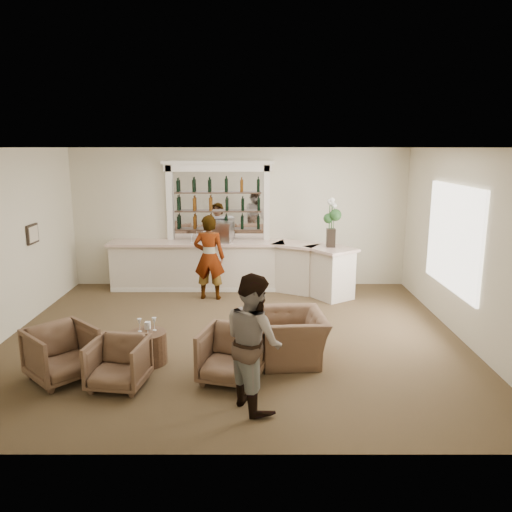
{
  "coord_description": "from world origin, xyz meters",
  "views": [
    {
      "loc": [
        0.4,
        -8.39,
        3.3
      ],
      "look_at": [
        0.4,
        0.9,
        1.28
      ],
      "focal_mm": 35.0,
      "sensor_mm": 36.0,
      "label": 1
    }
  ],
  "objects": [
    {
      "name": "wine_glass_bar_left",
      "position": [
        -0.86,
        2.98,
        1.25
      ],
      "size": [
        0.07,
        0.07,
        0.21
      ],
      "primitive_type": null,
      "color": "white",
      "rests_on": "bar_counter"
    },
    {
      "name": "flower_vase",
      "position": [
        2.05,
        2.48,
        1.75
      ],
      "size": [
        0.29,
        0.29,
        1.08
      ],
      "color": "black",
      "rests_on": "bar_counter"
    },
    {
      "name": "room_shell",
      "position": [
        0.16,
        0.71,
        2.34
      ],
      "size": [
        8.04,
        7.02,
        3.32
      ],
      "color": "beige",
      "rests_on": "ground"
    },
    {
      "name": "armchair_right",
      "position": [
        0.04,
        -1.7,
        0.39
      ],
      "size": [
        1.03,
        1.05,
        0.78
      ],
      "primitive_type": "imported",
      "rotation": [
        0.0,
        0.0,
        -0.26
      ],
      "color": "brown",
      "rests_on": "ground"
    },
    {
      "name": "wine_glass_bar_right",
      "position": [
        -1.1,
        2.96,
        1.25
      ],
      "size": [
        0.07,
        0.07,
        0.21
      ],
      "primitive_type": null,
      "color": "white",
      "rests_on": "bar_counter"
    },
    {
      "name": "espresso_machine",
      "position": [
        -0.44,
        3.06,
        1.38
      ],
      "size": [
        0.61,
        0.54,
        0.47
      ],
      "primitive_type": "cube",
      "rotation": [
        0.0,
        0.0,
        -0.19
      ],
      "color": "#BAB9BE",
      "rests_on": "bar_counter"
    },
    {
      "name": "ground",
      "position": [
        0.0,
        0.0,
        0.0
      ],
      "size": [
        8.0,
        8.0,
        0.0
      ],
      "primitive_type": "plane",
      "color": "brown",
      "rests_on": "ground"
    },
    {
      "name": "wine_glass_tbl_a",
      "position": [
        -1.41,
        -1.07,
        0.6
      ],
      "size": [
        0.07,
        0.07,
        0.21
      ],
      "primitive_type": null,
      "color": "white",
      "rests_on": "cocktail_table"
    },
    {
      "name": "armchair_center",
      "position": [
        -1.53,
        -1.9,
        0.35
      ],
      "size": [
        0.85,
        0.86,
        0.7
      ],
      "primitive_type": "imported",
      "rotation": [
        0.0,
        0.0,
        -0.14
      ],
      "color": "brown",
      "rests_on": "ground"
    },
    {
      "name": "cocktail_table",
      "position": [
        -1.29,
        -1.1,
        0.25
      ],
      "size": [
        0.59,
        0.59,
        0.5
      ],
      "primitive_type": "cylinder",
      "color": "#523823",
      "rests_on": "ground"
    },
    {
      "name": "wine_glass_tbl_b",
      "position": [
        -1.19,
        -1.02,
        0.6
      ],
      "size": [
        0.07,
        0.07,
        0.21
      ],
      "primitive_type": null,
      "color": "white",
      "rests_on": "cocktail_table"
    },
    {
      "name": "armchair_far",
      "position": [
        0.97,
        -0.95,
        0.37
      ],
      "size": [
        1.11,
        1.24,
        0.75
      ],
      "primitive_type": "imported",
      "rotation": [
        0.0,
        0.0,
        -1.47
      ],
      "color": "brown",
      "rests_on": "ground"
    },
    {
      "name": "sommelier",
      "position": [
        -0.63,
        2.3,
        0.94
      ],
      "size": [
        0.72,
        0.51,
        1.88
      ],
      "primitive_type": "imported",
      "rotation": [
        0.0,
        0.0,
        3.06
      ],
      "color": "gray",
      "rests_on": "ground"
    },
    {
      "name": "armchair_left",
      "position": [
        -2.42,
        -1.65,
        0.39
      ],
      "size": [
        1.21,
        1.21,
        0.79
      ],
      "primitive_type": "imported",
      "rotation": [
        0.0,
        0.0,
        0.81
      ],
      "color": "brown",
      "rests_on": "ground"
    },
    {
      "name": "guest",
      "position": [
        0.36,
        -2.41,
        0.89
      ],
      "size": [
        1.01,
        1.08,
        1.77
      ],
      "primitive_type": "imported",
      "rotation": [
        0.0,
        0.0,
        2.08
      ],
      "color": "gray",
      "rests_on": "ground"
    },
    {
      "name": "wine_glass_tbl_c",
      "position": [
        -1.25,
        -1.23,
        0.6
      ],
      "size": [
        0.07,
        0.07,
        0.21
      ],
      "primitive_type": null,
      "color": "white",
      "rests_on": "cocktail_table"
    },
    {
      "name": "napkin_holder",
      "position": [
        -1.31,
        -0.96,
        0.56
      ],
      "size": [
        0.08,
        0.08,
        0.12
      ],
      "primitive_type": "cube",
      "color": "white",
      "rests_on": "cocktail_table"
    },
    {
      "name": "bar_counter",
      "position": [
        -0.16,
        3.0,
        0.57
      ],
      "size": [
        5.72,
        1.8,
        1.14
      ],
      "color": "silver",
      "rests_on": "ground"
    },
    {
      "name": "back_bar_alcove",
      "position": [
        -0.5,
        3.41,
        2.03
      ],
      "size": [
        2.64,
        0.25,
        3.0
      ],
      "color": "white",
      "rests_on": "ground"
    }
  ]
}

